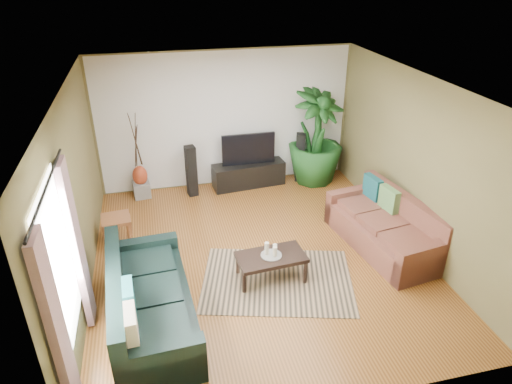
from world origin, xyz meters
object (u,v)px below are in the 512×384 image
object	(u,v)px
television	(248,149)
vase	(140,176)
coffee_table	(271,267)
side_table	(118,230)
sofa_left	(151,296)
tv_stand	(249,174)
potted_plant	(316,137)
speaker_right	(300,157)
sofa_right	(384,224)
speaker_left	(191,171)
pedestal	(142,189)

from	to	relation	value
television	vase	xyz separation A→B (m)	(-2.14, 0.00, -0.35)
coffee_table	side_table	distance (m)	2.64
sofa_left	tv_stand	world-z (taller)	sofa_left
potted_plant	vase	xyz separation A→B (m)	(-3.51, 0.09, -0.52)
speaker_right	side_table	xyz separation A→B (m)	(-3.63, -1.57, -0.27)
speaker_right	sofa_left	bearing A→B (deg)	-113.02
side_table	vase	bearing A→B (deg)	75.70
tv_stand	vase	distance (m)	2.15
speaker_right	vase	bearing A→B (deg)	-161.64
tv_stand	potted_plant	world-z (taller)	potted_plant
coffee_table	sofa_left	bearing A→B (deg)	-168.01
sofa_left	sofa_right	distance (m)	3.77
speaker_left	pedestal	size ratio (longest dim) A/B	3.29
pedestal	speaker_right	bearing A→B (deg)	0.00
speaker_left	side_table	world-z (taller)	speaker_left
tv_stand	speaker_right	distance (m)	1.12
potted_plant	pedestal	bearing A→B (deg)	178.54
sofa_left	pedestal	world-z (taller)	sofa_left
sofa_left	pedestal	bearing A→B (deg)	-2.15
television	speaker_left	distance (m)	1.21
coffee_table	side_table	size ratio (longest dim) A/B	2.05
sofa_right	coffee_table	bearing A→B (deg)	-88.13
sofa_left	tv_stand	xyz separation A→B (m)	(2.05, 3.56, -0.18)
speaker_left	television	bearing A→B (deg)	-4.18
speaker_left	vase	distance (m)	0.99
television	potted_plant	world-z (taller)	potted_plant
sofa_right	coffee_table	distance (m)	2.01
potted_plant	pedestal	xyz separation A→B (m)	(-3.51, 0.09, -0.82)
side_table	potted_plant	bearing A→B (deg)	20.70
sofa_left	side_table	world-z (taller)	sofa_left
potted_plant	vase	bearing A→B (deg)	178.54
pedestal	side_table	distance (m)	1.62
vase	speaker_right	bearing A→B (deg)	0.00
television	speaker_right	bearing A→B (deg)	0.00
speaker_left	potted_plant	world-z (taller)	potted_plant
television	side_table	distance (m)	3.03
pedestal	vase	world-z (taller)	vase
sofa_right	television	bearing A→B (deg)	-157.96
sofa_right	speaker_right	xyz separation A→B (m)	(-0.52, 2.66, 0.09)
vase	potted_plant	bearing A→B (deg)	-1.46
coffee_table	speaker_right	world-z (taller)	speaker_right
coffee_table	side_table	world-z (taller)	side_table
tv_stand	television	bearing A→B (deg)	-5.94
speaker_right	pedestal	xyz separation A→B (m)	(-3.23, 0.00, -0.36)
television	speaker_right	distance (m)	1.13
sofa_right	side_table	distance (m)	4.30
coffee_table	side_table	bearing A→B (deg)	141.03
sofa_right	tv_stand	size ratio (longest dim) A/B	1.42
speaker_left	side_table	bearing A→B (deg)	-145.37
sofa_left	speaker_right	distance (m)	4.75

